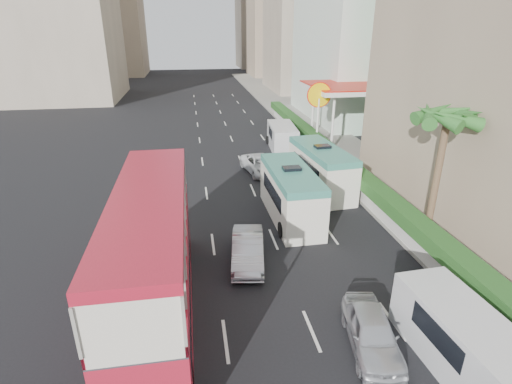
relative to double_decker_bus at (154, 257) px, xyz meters
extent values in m
plane|color=black|center=(6.00, 0.00, -2.53)|extent=(200.00, 200.00, 0.00)
cube|color=#B1192D|center=(0.00, 0.00, 0.00)|extent=(2.50, 11.00, 5.06)
imported|color=silver|center=(3.94, 3.04, -2.53)|extent=(2.03, 4.32, 1.37)
imported|color=silver|center=(7.39, -3.12, -2.53)|extent=(2.17, 4.09, 1.32)
imported|color=silver|center=(6.77, 15.53, -2.53)|extent=(2.94, 4.95, 1.29)
cube|color=silver|center=(7.11, 7.44, -1.04)|extent=(2.37, 6.77, 2.98)
cube|color=silver|center=(10.19, 11.34, -1.02)|extent=(2.90, 6.99, 3.02)
cube|color=silver|center=(9.90, -4.33, -1.50)|extent=(2.36, 5.26, 2.06)
cube|color=silver|center=(9.86, 21.71, -1.44)|extent=(2.60, 5.60, 2.18)
cube|color=#99968C|center=(15.00, 25.00, -2.44)|extent=(6.00, 120.00, 0.18)
cube|color=silver|center=(12.20, 14.00, -1.85)|extent=(0.30, 44.00, 1.00)
cube|color=#2D6626|center=(12.20, 14.00, -1.00)|extent=(1.10, 44.00, 0.70)
cylinder|color=brown|center=(13.80, 4.00, 0.85)|extent=(0.36, 0.36, 6.40)
cube|color=silver|center=(16.00, 23.00, 0.22)|extent=(6.50, 8.00, 5.50)
camera|label=1|loc=(1.66, -13.23, 7.88)|focal=28.00mm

